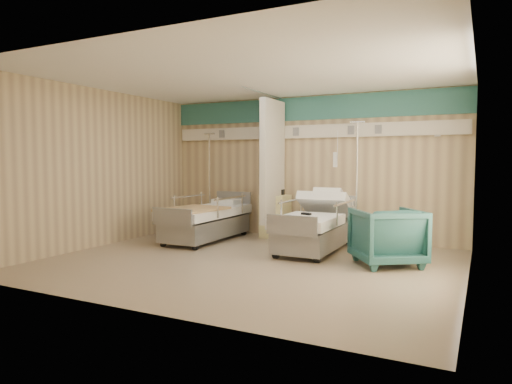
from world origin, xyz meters
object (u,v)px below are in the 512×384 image
bed_right (315,232)px  iv_stand_right (356,220)px  bedside_cabinet (275,216)px  visitor_armchair (387,237)px  iv_stand_left (210,211)px  bed_left (206,224)px

bed_right → iv_stand_right: bearing=57.6°
bedside_cabinet → visitor_armchair: size_ratio=0.92×
iv_stand_left → visitor_armchair: bearing=-20.8°
iv_stand_right → iv_stand_left: iv_stand_right is taller
bedside_cabinet → iv_stand_left: bearing=177.1°
bed_right → iv_stand_left: 2.91m
bedside_cabinet → iv_stand_right: bearing=-3.9°
bed_right → iv_stand_left: (-2.74, 0.98, 0.12)m
bed_left → visitor_armchair: size_ratio=2.33×
visitor_armchair → iv_stand_right: 1.56m
iv_stand_right → bed_left: bearing=-163.8°
bed_left → visitor_armchair: 3.54m
bed_left → iv_stand_right: bearing=16.2°
bed_left → iv_stand_left: (-0.54, 0.98, 0.12)m
iv_stand_left → bed_left: bearing=-61.2°
visitor_armchair → bed_left: bearing=-43.4°
bed_left → bedside_cabinet: bearing=40.6°
bedside_cabinet → visitor_armchair: 2.84m
bed_right → bed_left: bearing=180.0°
visitor_armchair → iv_stand_right: iv_stand_right is taller
iv_stand_left → iv_stand_right: bearing=-3.4°
bedside_cabinet → iv_stand_right: size_ratio=0.38×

